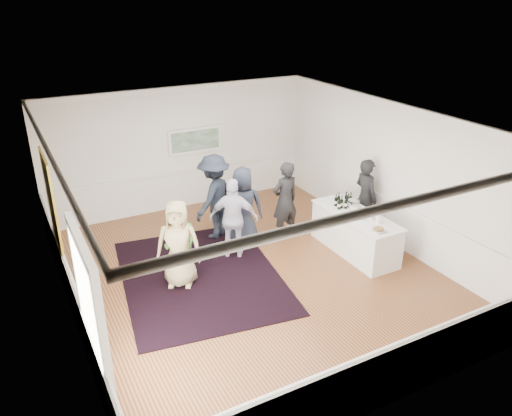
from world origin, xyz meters
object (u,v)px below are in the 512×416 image
guest_tan (178,244)px  ice_bucket (354,206)px  guest_dark_b (285,201)px  guest_lilac (234,219)px  guest_navy (243,207)px  nut_bowl (379,230)px  guest_dark_a (214,197)px  guest_green (180,242)px  bartender (365,197)px  serving_table (355,233)px

guest_tan → ice_bucket: guest_tan is taller
guest_dark_b → guest_lilac: bearing=4.3°
guest_navy → nut_bowl: bearing=151.9°
guest_dark_a → guest_navy: guest_dark_a is taller
guest_green → ice_bucket: 3.86m
bartender → guest_navy: 2.90m
guest_dark_b → nut_bowl: (0.88, -2.19, 0.02)m
serving_table → guest_green: (-3.73, 0.88, 0.30)m
guest_green → nut_bowl: guest_green is taller
guest_dark_b → guest_tan: bearing=9.5°
guest_tan → guest_lilac: (1.44, 0.52, 0.00)m
guest_tan → guest_lilac: 1.53m
guest_navy → guest_green: bearing=41.8°
guest_dark_a → guest_navy: (0.39, -0.69, -0.08)m
guest_green → bartender: bearing=68.2°
serving_table → ice_bucket: 0.60m
guest_tan → guest_dark_b: bearing=44.1°
guest_dark_b → guest_navy: (-1.01, 0.14, -0.01)m
serving_table → guest_navy: bearing=144.1°
guest_tan → ice_bucket: bearing=23.7°
guest_green → guest_navy: 1.81m
guest_tan → guest_lilac: size_ratio=1.00×
guest_dark_b → guest_navy: bearing=-13.3°
guest_green → guest_dark_b: 2.76m
serving_table → guest_navy: guest_navy is taller
bartender → guest_dark_a: size_ratio=0.93×
guest_tan → serving_table: bearing=20.8°
bartender → guest_tan: (-4.62, -0.06, -0.04)m
guest_green → serving_table: bearing=58.2°
guest_tan → guest_green: 0.37m
bartender → nut_bowl: size_ratio=6.60×
bartender → nut_bowl: bartender is taller
guest_tan → nut_bowl: bearing=8.1°
guest_tan → guest_dark_b: guest_dark_b is taller
serving_table → guest_tan: (-3.87, 0.56, 0.43)m
nut_bowl → guest_navy: bearing=129.0°
bartender → guest_navy: bearing=73.0°
bartender → nut_bowl: 1.73m
nut_bowl → guest_tan: bearing=159.1°
guest_dark_a → ice_bucket: (2.47, -1.96, 0.03)m
guest_dark_b → nut_bowl: bearing=106.3°
serving_table → guest_tan: bearing=171.8°
guest_green → guest_lilac: (1.30, 0.20, 0.13)m
bartender → guest_tan: bearing=90.7°
bartender → ice_bucket: 0.82m
bartender → guest_green: bartender is taller
bartender → guest_dark_a: (-3.16, 1.54, 0.07)m
guest_green → nut_bowl: size_ratio=5.38×
guest_tan → guest_dark_b: (2.85, 0.77, 0.04)m
guest_dark_a → guest_navy: size_ratio=1.08×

